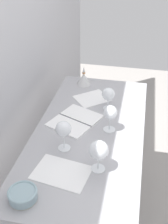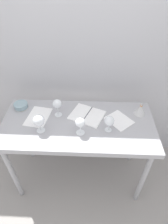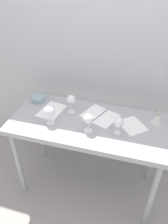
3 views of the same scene
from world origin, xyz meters
name	(u,v)px [view 1 (image 1 of 3)]	position (x,y,z in m)	size (l,w,h in m)	color
ground_plane	(87,223)	(0.00, 0.00, 0.00)	(6.00, 6.00, 0.00)	#9D9893
back_wall	(3,62)	(0.00, 0.49, 1.30)	(3.80, 0.04, 2.60)	#B5B5BB
steel_counter	(89,144)	(0.00, -0.01, 0.79)	(1.40, 0.65, 0.90)	#A3A3A8
wine_glass_near_center	(110,113)	(0.03, -0.12, 1.02)	(0.08, 0.08, 0.17)	white
wine_glass_near_left	(99,151)	(-0.32, -0.11, 1.02)	(0.10, 0.10, 0.17)	white
wine_glass_near_right	(108,95)	(0.27, -0.08, 1.01)	(0.09, 0.09, 0.15)	white
wine_glass_far_left	(63,130)	(-0.19, 0.10, 1.03)	(0.09, 0.09, 0.18)	white
open_notebook	(75,120)	(0.08, 0.10, 0.90)	(0.38, 0.35, 0.01)	white
tasting_sheet_upper	(62,172)	(-0.38, 0.06, 0.90)	(0.19, 0.28, 0.00)	white
tasting_sheet_lower	(92,98)	(0.38, 0.05, 0.90)	(0.19, 0.23, 0.00)	white
tasting_bowl	(23,195)	(-0.58, 0.19, 0.93)	(0.14, 0.14, 0.05)	beige
decanter_funnel	(84,79)	(0.58, 0.15, 0.95)	(0.11, 0.11, 0.15)	silver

